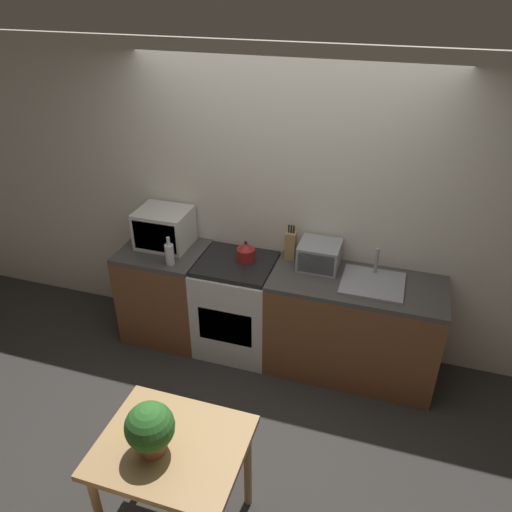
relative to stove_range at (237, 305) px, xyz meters
name	(u,v)px	position (x,y,z in m)	size (l,w,h in m)	color
ground_plane	(242,420)	(0.33, -0.84, -0.45)	(16.00, 16.00, 0.00)	#33302D
wall_back	(285,208)	(0.33, 0.34, 0.85)	(10.00, 0.06, 2.60)	silver
counter_left_run	(167,292)	(-0.69, 0.00, 0.00)	(0.73, 0.62, 0.90)	brown
counter_right_run	(352,327)	(1.03, 0.00, 0.00)	(1.39, 0.62, 0.90)	brown
stove_range	(237,305)	(0.00, 0.00, 0.00)	(0.66, 0.62, 0.90)	silver
kettle	(246,252)	(0.07, 0.05, 0.53)	(0.16, 0.16, 0.18)	maroon
microwave	(164,228)	(-0.70, 0.10, 0.62)	(0.45, 0.38, 0.33)	silver
bottle	(169,254)	(-0.51, -0.19, 0.55)	(0.08, 0.08, 0.25)	silver
knife_block	(291,245)	(0.42, 0.20, 0.58)	(0.09, 0.08, 0.32)	tan
toaster_oven	(319,255)	(0.68, 0.14, 0.56)	(0.33, 0.30, 0.22)	#999BA0
sink_basin	(373,282)	(1.14, 0.01, 0.47)	(0.48, 0.44, 0.24)	#999BA0
dining_table	(173,458)	(0.24, -1.76, 0.21)	(0.82, 0.68, 0.77)	tan
potted_plant	(150,428)	(0.16, -1.83, 0.50)	(0.27, 0.27, 0.32)	#9E5B3D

